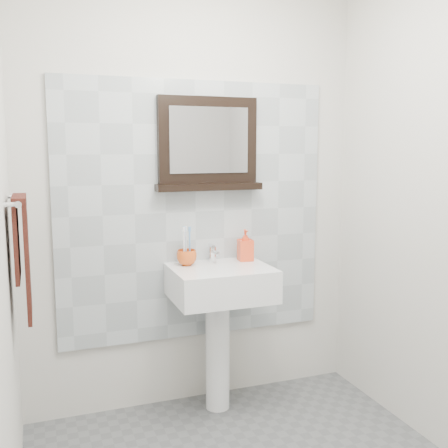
# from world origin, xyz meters

# --- Properties ---
(back_wall) EXTENTS (2.00, 0.01, 2.50)m
(back_wall) POSITION_xyz_m (0.00, 1.10, 1.25)
(back_wall) COLOR beige
(back_wall) RESTS_ON ground
(splashback) EXTENTS (1.60, 0.02, 1.50)m
(splashback) POSITION_xyz_m (0.00, 1.09, 1.15)
(splashback) COLOR #A9B2B7
(splashback) RESTS_ON back_wall
(pedestal_sink) EXTENTS (0.55, 0.44, 0.96)m
(pedestal_sink) POSITION_xyz_m (0.08, 0.87, 0.68)
(pedestal_sink) COLOR white
(pedestal_sink) RESTS_ON ground
(toothbrush_cup) EXTENTS (0.13, 0.13, 0.09)m
(toothbrush_cup) POSITION_xyz_m (-0.09, 0.97, 0.90)
(toothbrush_cup) COLOR #DB5419
(toothbrush_cup) RESTS_ON pedestal_sink
(toothbrushes) EXTENTS (0.05, 0.04, 0.21)m
(toothbrushes) POSITION_xyz_m (-0.09, 0.98, 0.98)
(toothbrushes) COLOR white
(toothbrushes) RESTS_ON toothbrush_cup
(soap_dispenser) EXTENTS (0.09, 0.09, 0.18)m
(soap_dispenser) POSITION_xyz_m (0.27, 0.98, 0.95)
(soap_dispenser) COLOR red
(soap_dispenser) RESTS_ON pedestal_sink
(framed_mirror) EXTENTS (0.63, 0.11, 0.53)m
(framed_mirror) POSITION_xyz_m (0.07, 1.06, 1.53)
(framed_mirror) COLOR black
(framed_mirror) RESTS_ON back_wall
(towel_bar) EXTENTS (0.07, 0.40, 0.03)m
(towel_bar) POSITION_xyz_m (-0.95, 0.62, 1.29)
(towel_bar) COLOR silver
(towel_bar) RESTS_ON left_wall
(hand_towel) EXTENTS (0.06, 0.30, 0.55)m
(hand_towel) POSITION_xyz_m (-0.94, 0.62, 1.08)
(hand_towel) COLOR black
(hand_towel) RESTS_ON towel_bar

